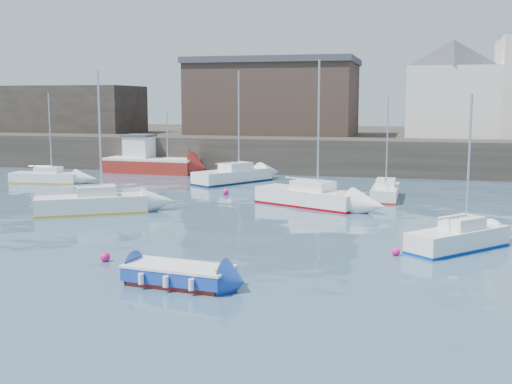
% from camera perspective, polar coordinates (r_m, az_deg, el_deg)
% --- Properties ---
extents(water, '(220.00, 220.00, 0.00)m').
position_cam_1_polar(water, '(22.86, -7.49, -7.88)').
color(water, '#2D4760').
rests_on(water, ground).
extents(quay_wall, '(90.00, 5.00, 3.00)m').
position_cam_1_polar(quay_wall, '(56.19, 5.78, 3.22)').
color(quay_wall, '#28231E').
rests_on(quay_wall, ground).
extents(land_strip, '(90.00, 32.00, 2.80)m').
position_cam_1_polar(land_strip, '(74.00, 7.85, 4.29)').
color(land_strip, '#28231E').
rests_on(land_strip, ground).
extents(bldg_east_d, '(11.14, 11.14, 8.95)m').
position_cam_1_polar(bldg_east_d, '(61.96, 17.01, 8.79)').
color(bldg_east_d, white).
rests_on(bldg_east_d, land_strip).
extents(warehouse, '(16.40, 10.40, 7.60)m').
position_cam_1_polar(warehouse, '(64.96, 1.61, 8.44)').
color(warehouse, '#3D2D26').
rests_on(warehouse, land_strip).
extents(bldg_west, '(14.00, 8.00, 5.00)m').
position_cam_1_polar(bldg_west, '(72.14, -16.03, 7.05)').
color(bldg_west, '#353028').
rests_on(bldg_west, land_strip).
extents(blue_dinghy, '(3.91, 2.19, 0.71)m').
position_cam_1_polar(blue_dinghy, '(22.24, -6.90, -7.26)').
color(blue_dinghy, maroon).
rests_on(blue_dinghy, ground).
extents(fishing_boat, '(8.27, 3.56, 5.36)m').
position_cam_1_polar(fishing_boat, '(56.94, -9.48, 2.75)').
color(fishing_boat, maroon).
rests_on(fishing_boat, ground).
extents(sailboat_a, '(6.25, 4.82, 7.95)m').
position_cam_1_polar(sailboat_a, '(37.09, -14.39, -0.99)').
color(sailboat_a, white).
rests_on(sailboat_a, ground).
extents(sailboat_b, '(6.96, 4.85, 8.62)m').
position_cam_1_polar(sailboat_b, '(38.55, 4.72, -0.42)').
color(sailboat_b, white).
rests_on(sailboat_b, ground).
extents(sailboat_c, '(4.51, 4.78, 6.56)m').
position_cam_1_polar(sailboat_c, '(28.57, 17.54, -3.91)').
color(sailboat_c, white).
rests_on(sailboat_c, ground).
extents(sailboat_e, '(5.45, 2.16, 6.85)m').
position_cam_1_polar(sailboat_e, '(51.82, -18.16, 1.27)').
color(sailboat_e, white).
rests_on(sailboat_e, ground).
extents(sailboat_f, '(1.66, 5.04, 6.53)m').
position_cam_1_polar(sailboat_f, '(42.10, 11.42, 0.03)').
color(sailboat_f, white).
rests_on(sailboat_f, ground).
extents(sailboat_h, '(5.28, 6.74, 8.52)m').
position_cam_1_polar(sailboat_h, '(49.39, -2.06, 1.48)').
color(sailboat_h, white).
rests_on(sailboat_h, ground).
extents(buoy_near, '(0.39, 0.39, 0.39)m').
position_cam_1_polar(buoy_near, '(26.08, -13.24, -6.02)').
color(buoy_near, '#FF0E7B').
rests_on(buoy_near, ground).
extents(buoy_mid, '(0.35, 0.35, 0.35)m').
position_cam_1_polar(buoy_mid, '(26.95, 12.33, -5.53)').
color(buoy_mid, '#FF0E7B').
rests_on(buoy_mid, ground).
extents(buoy_far, '(0.41, 0.41, 0.41)m').
position_cam_1_polar(buoy_far, '(43.17, -2.70, -0.23)').
color(buoy_far, '#FF0E7B').
rests_on(buoy_far, ground).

